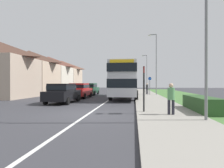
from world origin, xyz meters
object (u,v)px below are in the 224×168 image
(cycle_route_sign, at_px, (150,85))
(double_decker_bus, at_px, (125,79))
(parked_car_red, at_px, (80,90))
(street_lamp_far, at_px, (146,70))
(street_lamp_near, at_px, (204,14))
(pedestrian_at_stop, at_px, (171,97))
(bus_stop_sign, at_px, (144,86))
(parked_car_black, at_px, (63,92))
(street_lamp_mid, at_px, (156,61))
(parked_car_dark_green, at_px, (90,88))
(pedestrian_walking_away, at_px, (147,88))

(cycle_route_sign, bearing_deg, double_decker_bus, -123.19)
(parked_car_red, height_order, street_lamp_far, street_lamp_far)
(cycle_route_sign, bearing_deg, street_lamp_near, -87.42)
(pedestrian_at_stop, xyz_separation_m, bus_stop_sign, (-1.29, 0.83, 0.56))
(parked_car_black, relative_size, bus_stop_sign, 1.68)
(street_lamp_near, bearing_deg, double_decker_bus, 107.25)
(pedestrian_at_stop, height_order, street_lamp_mid, street_lamp_mid)
(parked_car_dark_green, relative_size, street_lamp_far, 0.54)
(pedestrian_walking_away, distance_m, street_lamp_near, 18.92)
(parked_car_dark_green, relative_size, cycle_route_sign, 1.70)
(cycle_route_sign, height_order, street_lamp_near, street_lamp_near)
(double_decker_bus, height_order, pedestrian_walking_away, double_decker_bus)
(parked_car_black, xyz_separation_m, parked_car_dark_green, (-0.25, 10.84, 0.01))
(parked_car_red, relative_size, parked_car_dark_green, 1.07)
(parked_car_black, bearing_deg, pedestrian_at_stop, -35.63)
(parked_car_dark_green, distance_m, street_lamp_far, 19.00)
(double_decker_bus, bearing_deg, bus_stop_sign, -81.72)
(bus_stop_sign, bearing_deg, cycle_route_sign, 84.07)
(street_lamp_mid, relative_size, street_lamp_far, 1.06)
(double_decker_bus, bearing_deg, cycle_route_sign, 56.81)
(double_decker_bus, relative_size, street_lamp_far, 1.40)
(parked_car_red, xyz_separation_m, cycle_route_sign, (8.19, 5.32, 0.51))
(bus_stop_sign, distance_m, street_lamp_near, 4.38)
(street_lamp_near, bearing_deg, parked_car_red, 126.44)
(double_decker_bus, distance_m, parked_car_black, 7.77)
(parked_car_red, relative_size, bus_stop_sign, 1.76)
(street_lamp_far, bearing_deg, cycle_route_sign, -92.14)
(parked_car_dark_green, height_order, pedestrian_walking_away, pedestrian_walking_away)
(pedestrian_walking_away, xyz_separation_m, street_lamp_mid, (1.10, -0.73, 3.78))
(cycle_route_sign, xyz_separation_m, street_lamp_far, (0.62, 16.53, 3.09))
(cycle_route_sign, xyz_separation_m, street_lamp_mid, (0.81, 0.34, 3.33))
(parked_car_red, bearing_deg, pedestrian_at_stop, -54.22)
(parked_car_dark_green, height_order, pedestrian_at_stop, pedestrian_at_stop)
(pedestrian_at_stop, relative_size, bus_stop_sign, 0.64)
(parked_car_red, relative_size, cycle_route_sign, 1.81)
(parked_car_black, height_order, parked_car_dark_green, parked_car_dark_green)
(street_lamp_near, bearing_deg, street_lamp_mid, 89.93)
(parked_car_black, height_order, street_lamp_far, street_lamp_far)
(parked_car_red, xyz_separation_m, bus_stop_sign, (6.59, -10.10, 0.62))
(pedestrian_walking_away, height_order, cycle_route_sign, cycle_route_sign)
(parked_car_black, height_order, street_lamp_mid, street_lamp_mid)
(bus_stop_sign, bearing_deg, parked_car_black, 143.81)
(cycle_route_sign, bearing_deg, street_lamp_far, 87.86)
(pedestrian_at_stop, xyz_separation_m, cycle_route_sign, (0.31, 16.25, 0.45))
(pedestrian_walking_away, bearing_deg, street_lamp_far, 86.65)
(pedestrian_walking_away, bearing_deg, cycle_route_sign, -74.94)
(parked_car_red, height_order, street_lamp_mid, street_lamp_mid)
(parked_car_black, distance_m, bus_stop_sign, 8.07)
(double_decker_bus, xyz_separation_m, parked_car_dark_green, (-5.20, 4.98, -1.23))
(pedestrian_walking_away, distance_m, street_lamp_mid, 4.00)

